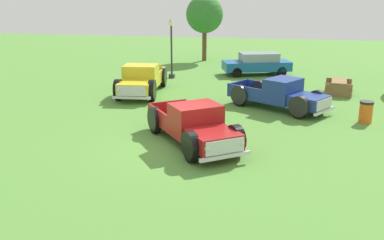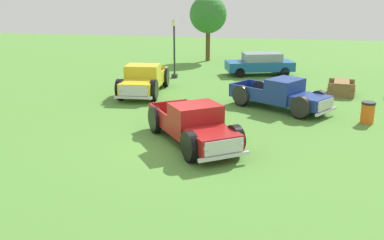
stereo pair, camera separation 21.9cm
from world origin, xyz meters
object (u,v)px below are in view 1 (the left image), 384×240
Objects in this scene: pickup_truck_behind_right at (141,81)px; picnic_table at (339,85)px; lamp_post_near at (171,47)px; trash_can at (366,112)px; pickup_truck_behind_left at (284,95)px; sedan_distant_a at (257,63)px; pickup_truck_foreground at (196,126)px; oak_tree_west at (205,15)px.

pickup_truck_behind_right is 11.03m from picnic_table.
lamp_post_near reaches higher than pickup_truck_behind_right.
pickup_truck_behind_left is at bearing 157.76° from trash_can.
pickup_truck_behind_right is at bearing -129.21° from sedan_distant_a.
picnic_table is at bearing -15.49° from lamp_post_near.
picnic_table is 5.54m from trash_can.
pickup_truck_behind_right reaches higher than sedan_distant_a.
trash_can is at bearing -22.24° from pickup_truck_behind_left.
sedan_distant_a is 6.99m from picnic_table.
picnic_table is at bearing 95.07° from trash_can.
pickup_truck_behind_left reaches higher than trash_can.
pickup_truck_foreground is 8.94m from pickup_truck_behind_right.
pickup_truck_behind_right is (-4.58, 7.67, 0.03)m from pickup_truck_foreground.
pickup_truck_behind_right is 5.29m from lamp_post_near.
lamp_post_near is at bearing 142.16° from trash_can.
lamp_post_near reaches higher than pickup_truck_foreground.
pickup_truck_foreground is 5.52× the size of trash_can.
pickup_truck_foreground reaches higher than trash_can.
sedan_distant_a is (1.42, 15.02, 0.04)m from pickup_truck_foreground.
pickup_truck_behind_left is 16.40m from oak_tree_west.
lamp_post_near reaches higher than pickup_truck_behind_left.
trash_can is at bearing -16.07° from pickup_truck_behind_right.
sedan_distant_a is at bearing 84.60° from pickup_truck_foreground.
pickup_truck_behind_right is at bearing -168.13° from picnic_table.
sedan_distant_a is at bearing -50.59° from oak_tree_west.
pickup_truck_behind_left is 7.97m from pickup_truck_behind_right.
lamp_post_near is at bearing -157.88° from sedan_distant_a.
lamp_post_near is at bearing 84.31° from pickup_truck_behind_right.
pickup_truck_behind_left is 0.93× the size of pickup_truck_behind_right.
pickup_truck_behind_left is at bearing 61.53° from pickup_truck_foreground.
pickup_truck_behind_right is 5.86× the size of trash_can.
trash_can is 19.31m from oak_tree_west.
oak_tree_west is at bearing 113.38° from pickup_truck_behind_left.
oak_tree_west reaches higher than pickup_truck_behind_left.
trash_can reaches higher than picnic_table.
picnic_table is 14.65m from oak_tree_west.
oak_tree_west reaches higher than pickup_truck_foreground.
sedan_distant_a is (6.00, 7.35, 0.01)m from pickup_truck_behind_right.
oak_tree_west is at bearing 121.42° from trash_can.
pickup_truck_behind_left reaches higher than picnic_table.
lamp_post_near is 1.95× the size of picnic_table.
pickup_truck_behind_right is at bearing -95.97° from oak_tree_west.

